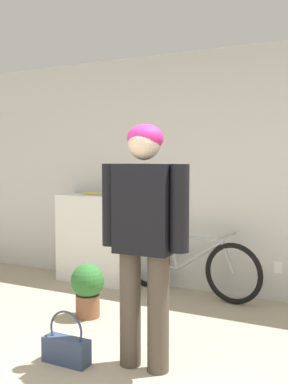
% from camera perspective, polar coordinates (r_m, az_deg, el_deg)
% --- Properties ---
extents(wall_back, '(8.00, 0.07, 2.60)m').
position_cam_1_polar(wall_back, '(4.82, 10.52, 2.44)').
color(wall_back, silver).
rests_on(wall_back, ground_plane).
extents(side_shelf, '(0.92, 0.36, 1.02)m').
position_cam_1_polar(side_shelf, '(5.32, -6.04, -5.90)').
color(side_shelf, white).
rests_on(side_shelf, ground_plane).
extents(person, '(0.64, 0.25, 1.68)m').
position_cam_1_polar(person, '(3.05, 0.01, -4.38)').
color(person, '#4C4238').
rests_on(person, ground_plane).
extents(bicycle, '(1.66, 0.46, 0.69)m').
position_cam_1_polar(bicycle, '(4.84, 5.50, -9.09)').
color(bicycle, black).
rests_on(bicycle, ground_plane).
extents(banana, '(0.33, 0.09, 0.03)m').
position_cam_1_polar(banana, '(5.28, -6.45, -0.21)').
color(banana, '#EAD64C').
rests_on(banana, side_shelf).
extents(handbag, '(0.35, 0.12, 0.38)m').
position_cam_1_polar(handbag, '(3.40, -9.84, -18.92)').
color(handbag, '#334260').
rests_on(handbag, ground_plane).
extents(potted_plant, '(0.31, 0.31, 0.49)m').
position_cam_1_polar(potted_plant, '(4.21, -7.18, -11.90)').
color(potted_plant, brown).
rests_on(potted_plant, ground_plane).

